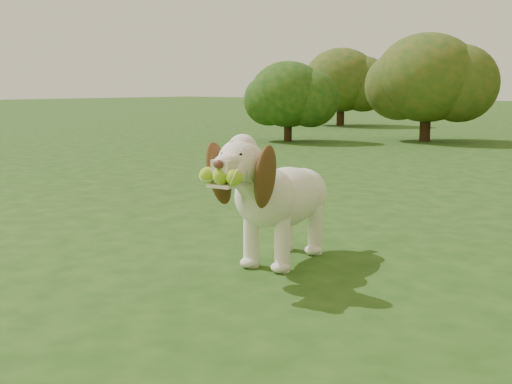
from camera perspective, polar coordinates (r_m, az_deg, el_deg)
The scene contains 5 objects.
ground at distance 3.19m, azimuth -1.84°, elevation -7.63°, with size 80.00×80.00×0.00m, color #1E4213.
dog at distance 3.35m, azimuth 1.87°, elevation -0.13°, with size 0.47×1.09×0.71m.
shrub_a at distance 10.94m, azimuth 2.88°, elevation 8.66°, with size 1.30×1.30×1.35m.
shrub_b at distance 11.33m, azimuth 14.97°, elevation 9.78°, with size 1.76×1.76×1.82m.
shrub_e at distance 15.53m, azimuth 7.58°, elevation 9.84°, with size 1.76×1.76×1.83m.
Camera 1 is at (1.98, -2.31, 0.93)m, focal length 45.00 mm.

